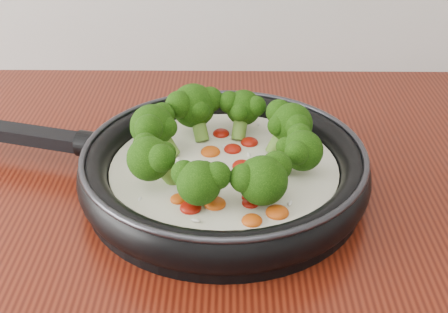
{
  "coord_description": "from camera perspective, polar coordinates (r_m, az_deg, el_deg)",
  "views": [
    {
      "loc": [
        -0.06,
        0.49,
        1.31
      ],
      "look_at": [
        -0.06,
        1.1,
        0.95
      ],
      "focal_mm": 46.83,
      "sensor_mm": 36.0,
      "label": 1
    }
  ],
  "objects": [
    {
      "name": "skillet",
      "position": [
        0.72,
        -0.29,
        -0.82
      ],
      "size": [
        0.59,
        0.44,
        0.11
      ],
      "color": "black",
      "rests_on": "counter"
    }
  ]
}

